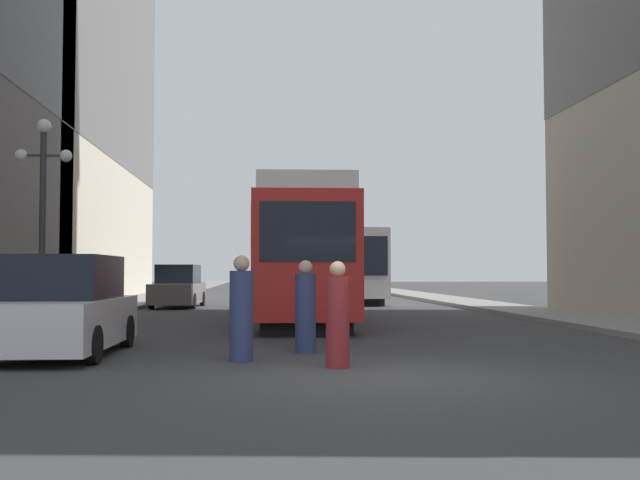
{
  "coord_description": "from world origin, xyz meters",
  "views": [
    {
      "loc": [
        -1.7,
        -10.56,
        1.52
      ],
      "look_at": [
        -0.15,
        9.09,
        2.37
      ],
      "focal_mm": 41.14,
      "sensor_mm": 36.0,
      "label": 1
    }
  ],
  "objects": [
    {
      "name": "ground_plane",
      "position": [
        0.0,
        0.0,
        0.0
      ],
      "size": [
        200.0,
        200.0,
        0.0
      ],
      "primitive_type": "plane",
      "color": "#38383A"
    },
    {
      "name": "sidewalk_left",
      "position": [
        -7.9,
        40.0,
        0.07
      ],
      "size": [
        2.62,
        120.0,
        0.15
      ],
      "primitive_type": "cube",
      "color": "gray",
      "rests_on": "ground"
    },
    {
      "name": "sidewalk_right",
      "position": [
        7.9,
        40.0,
        0.07
      ],
      "size": [
        2.62,
        120.0,
        0.15
      ],
      "primitive_type": "cube",
      "color": "gray",
      "rests_on": "ground"
    },
    {
      "name": "streetcar",
      "position": [
        -0.48,
        12.31,
        2.1
      ],
      "size": [
        2.96,
        12.48,
        3.89
      ],
      "rotation": [
        0.0,
        0.0,
        -0.03
      ],
      "color": "black",
      "rests_on": "ground"
    },
    {
      "name": "transit_bus",
      "position": [
        2.63,
        26.62,
        1.95
      ],
      "size": [
        2.72,
        11.84,
        3.45
      ],
      "rotation": [
        0.0,
        0.0,
        -0.01
      ],
      "color": "black",
      "rests_on": "ground"
    },
    {
      "name": "parked_car_left_near",
      "position": [
        -5.28,
        21.23,
        0.84
      ],
      "size": [
        2.07,
        4.61,
        1.82
      ],
      "rotation": [
        0.0,
        0.0,
        -0.05
      ],
      "color": "black",
      "rests_on": "ground"
    },
    {
      "name": "parked_car_left_mid",
      "position": [
        -5.28,
        3.18,
        0.84
      ],
      "size": [
        1.94,
        4.46,
        1.82
      ],
      "rotation": [
        0.0,
        0.0,
        -0.02
      ],
      "color": "black",
      "rests_on": "ground"
    },
    {
      "name": "pedestrian_crossing_near",
      "position": [
        -0.5,
        1.05,
        0.79
      ],
      "size": [
        0.38,
        0.38,
        1.69
      ],
      "rotation": [
        0.0,
        0.0,
        1.89
      ],
      "color": "maroon",
      "rests_on": "ground"
    },
    {
      "name": "pedestrian_crossing_far",
      "position": [
        -2.05,
        1.99,
        0.84
      ],
      "size": [
        0.4,
        0.4,
        1.8
      ],
      "rotation": [
        0.0,
        0.0,
        0.6
      ],
      "color": "navy",
      "rests_on": "ground"
    },
    {
      "name": "pedestrian_on_sidewalk",
      "position": [
        -0.88,
        3.2,
        0.81
      ],
      "size": [
        0.39,
        0.39,
        1.74
      ],
      "rotation": [
        0.0,
        0.0,
        5.31
      ],
      "color": "navy",
      "rests_on": "ground"
    },
    {
      "name": "lamp_post_left_near",
      "position": [
        -7.19,
        8.2,
        3.59
      ],
      "size": [
        1.41,
        0.36,
        5.21
      ],
      "color": "#333338",
      "rests_on": "sidewalk_left"
    }
  ]
}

